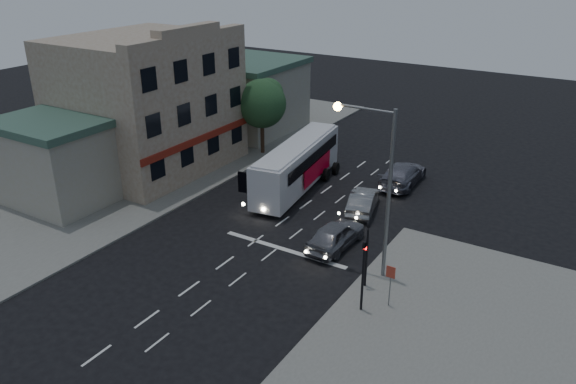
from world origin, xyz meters
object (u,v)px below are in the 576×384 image
Objects in this scene: car_sedan_b at (403,174)px; traffic_signal_main at (367,246)px; streetlight at (378,174)px; regulatory_sign at (390,279)px; car_suv at (335,235)px; car_sedan_a at (363,201)px; traffic_signal_side at (363,268)px; street_tree at (262,101)px; tour_bus at (297,164)px.

traffic_signal_main is (3.32, -14.01, 1.61)m from car_sedan_b.
streetlight reaches higher than traffic_signal_main.
regulatory_sign reaches higher than car_sedan_b.
car_suv is 1.06× the size of car_sedan_a.
traffic_signal_side is 23.24m from street_tree.
car_sedan_b is 2.55× the size of regulatory_sign.
tour_bus is 8.33m from street_tree.
traffic_signal_side reaches higher than car_sedan_a.
car_suv is 10.99m from car_sedan_b.
car_sedan_a is at bearing -80.78° from car_suv.
tour_bus is 2.02× the size of car_sedan_b.
car_suv is at bearing 88.14° from car_sedan_b.
car_sedan_b reaches higher than car_suv.
car_suv is 0.84× the size of car_sedan_b.
car_sedan_b is 13.86m from streetlight.
car_suv is (6.35, -6.37, -1.04)m from tour_bus.
regulatory_sign is (1.70, -1.01, -0.82)m from traffic_signal_main.
streetlight is (3.07, -12.59, 4.92)m from car_sedan_b.
streetlight reaches higher than car_sedan_b.
car_suv is 2.13× the size of regulatory_sign.
streetlight is at bearing 103.45° from car_sedan_a.
regulatory_sign is at bearing 142.98° from car_suv.
traffic_signal_side is 0.46× the size of streetlight.
streetlight is at bearing 154.03° from car_suv.
street_tree is at bearing 138.92° from regulatory_sign.
traffic_signal_main is at bearing -52.36° from tour_bus.
street_tree is at bearing 140.49° from streetlight.
tour_bus is 13.43m from traffic_signal_main.
regulatory_sign is 0.35× the size of street_tree.
tour_bus is 2.56× the size of car_sedan_a.
car_suv is 5.98m from streetlight.
car_sedan_b is 15.86m from regulatory_sign.
street_tree reaches higher than traffic_signal_side.
street_tree is (-12.48, 0.24, 3.69)m from car_sedan_b.
regulatory_sign reaches higher than car_suv.
traffic_signal_side is 0.66× the size of street_tree.
car_sedan_b is 1.37× the size of traffic_signal_main.
car_sedan_b is (6.26, 4.61, -1.03)m from tour_bus.
car_sedan_a is 5.75m from car_sedan_b.
streetlight is at bearing -48.46° from tour_bus.
car_suv is 4.71m from traffic_signal_main.
car_suv is 0.75× the size of street_tree.
tour_bus is at bearing 132.11° from traffic_signal_side.
car_sedan_a is 1.08× the size of traffic_signal_side.
street_tree is (-6.23, 4.85, 2.66)m from tour_bus.
streetlight reaches higher than car_suv.
streetlight is (-1.96, 2.44, 4.14)m from regulatory_sign.
car_suv is at bearing 151.76° from streetlight.
traffic_signal_side is 1.86× the size of regulatory_sign.
traffic_signal_side reaches higher than car_sedan_b.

